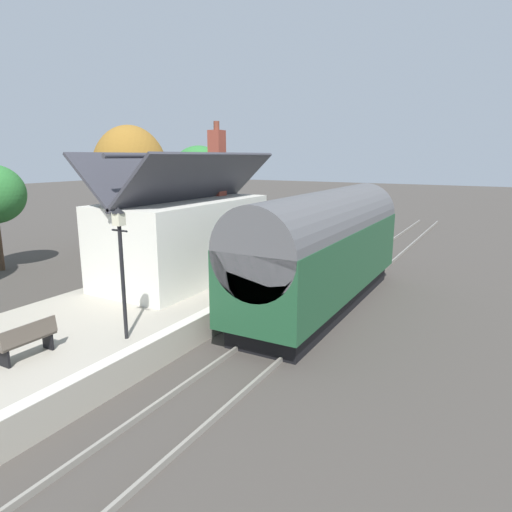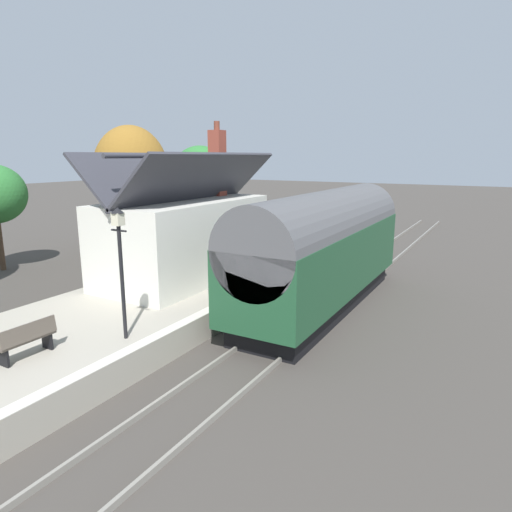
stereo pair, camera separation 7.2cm
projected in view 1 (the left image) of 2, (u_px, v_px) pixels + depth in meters
The scene contains 16 objects.
ground_plane at pixel (293, 307), 16.79m from camera, with size 160.00×160.00×0.00m, color #423D38.
platform at pixel (209, 283), 18.51m from camera, with size 32.00×5.61×0.84m, color #A39B8C.
platform_edge_coping at pixel (265, 282), 17.17m from camera, with size 32.00×0.36×0.02m, color beige.
rail_near at pixel (334, 313), 16.01m from camera, with size 52.00×0.08×0.14m, color gray.
rail_far at pixel (297, 306), 16.69m from camera, with size 52.00×0.08×0.14m, color gray.
train at pixel (324, 249), 16.45m from camera, with size 10.91×2.73×4.32m.
station_building at pixel (185, 235), 17.50m from camera, with size 7.59×3.71×6.11m.
bench_by_lamp at pixel (28, 339), 10.59m from camera, with size 1.40×0.45×0.88m.
bench_mid_platform at pixel (312, 233), 25.21m from camera, with size 1.42×0.49×0.88m.
bench_near_building at pixel (330, 227), 27.24m from camera, with size 1.41×0.47×0.88m.
planter_by_door at pixel (246, 241), 22.52m from camera, with size 0.63×0.63×0.92m.
planter_under_sign at pixel (219, 244), 23.00m from camera, with size 1.03×0.32×0.64m.
lamp_post_platform at pixel (121, 248), 11.32m from camera, with size 0.32×0.50×3.46m.
station_sign_board at pixel (313, 228), 22.50m from camera, with size 0.96×0.06×1.57m.
tree_mid_background at pixel (131, 171), 26.27m from camera, with size 4.41×4.23×7.29m.
tree_far_right at pixel (199, 170), 33.20m from camera, with size 3.65×3.98×6.29m.
Camera 1 is at (-14.62, -6.58, 5.54)m, focal length 31.51 mm.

